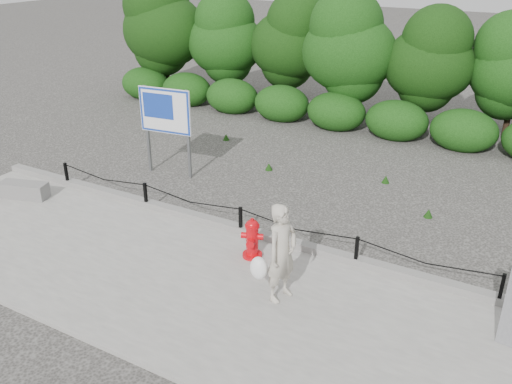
{
  "coord_description": "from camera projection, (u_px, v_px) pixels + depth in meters",
  "views": [
    {
      "loc": [
        5.1,
        -8.44,
        5.57
      ],
      "look_at": [
        0.25,
        0.2,
        1.0
      ],
      "focal_mm": 38.0,
      "sensor_mm": 36.0,
      "label": 1
    }
  ],
  "objects": [
    {
      "name": "curb",
      "position": [
        242.0,
        229.0,
        11.26
      ],
      "size": [
        14.0,
        0.22,
        0.14
      ],
      "primitive_type": "cube",
      "color": "slate",
      "rests_on": "sidewalk"
    },
    {
      "name": "treeline",
      "position": [
        393.0,
        48.0,
        17.12
      ],
      "size": [
        20.62,
        3.57,
        4.61
      ],
      "color": "black",
      "rests_on": "ground"
    },
    {
      "name": "chain_barrier",
      "position": [
        240.0,
        217.0,
        11.1
      ],
      "size": [
        10.06,
        0.06,
        0.6
      ],
      "color": "black",
      "rests_on": "sidewalk"
    },
    {
      "name": "fire_hydrant",
      "position": [
        252.0,
        239.0,
        10.25
      ],
      "size": [
        0.49,
        0.49,
        0.82
      ],
      "rotation": [
        0.0,
        0.0,
        0.33
      ],
      "color": "red",
      "rests_on": "sidewalk"
    },
    {
      "name": "sidewalk",
      "position": [
        184.0,
        283.0,
        9.69
      ],
      "size": [
        14.0,
        4.0,
        0.08
      ],
      "primitive_type": "cube",
      "color": "gray",
      "rests_on": "ground"
    },
    {
      "name": "concrete_block",
      "position": [
        24.0,
        190.0,
        12.78
      ],
      "size": [
        1.21,
        0.72,
        0.36
      ],
      "primitive_type": "cube",
      "rotation": [
        0.0,
        0.0,
        0.3
      ],
      "color": "slate",
      "rests_on": "sidewalk"
    },
    {
      "name": "pedestrian",
      "position": [
        280.0,
        254.0,
        8.88
      ],
      "size": [
        0.78,
        0.71,
        1.74
      ],
      "rotation": [
        0.0,
        0.0,
        1.33
      ],
      "color": "#B6AE9C",
      "rests_on": "sidewalk"
    },
    {
      "name": "advertising_sign",
      "position": [
        165.0,
        115.0,
        13.63
      ],
      "size": [
        1.44,
        0.26,
        2.31
      ],
      "rotation": [
        0.0,
        0.0,
        0.11
      ],
      "color": "slate",
      "rests_on": "ground"
    },
    {
      "name": "ground",
      "position": [
        241.0,
        237.0,
        11.29
      ],
      "size": [
        90.0,
        90.0,
        0.0
      ],
      "primitive_type": "plane",
      "color": "#2D2B28",
      "rests_on": "ground"
    }
  ]
}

